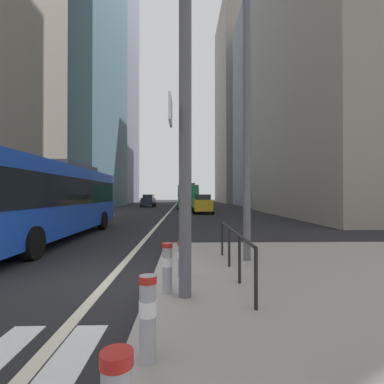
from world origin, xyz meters
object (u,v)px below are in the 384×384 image
car_receding_near (202,204)px  traffic_signal_gantry (70,69)px  car_receding_far (193,199)px  street_lamp_post (247,71)px  city_bus_blue_oncoming (50,197)px  bollard_back (182,257)px  bollard_right (167,265)px  car_oncoming_mid (148,201)px  city_bus_red_receding (188,195)px  bollard_left (148,314)px

car_receding_near → traffic_signal_gantry: size_ratio=0.73×
car_receding_far → street_lamp_post: (-0.12, -56.84, 4.29)m
city_bus_blue_oncoming → bollard_back: size_ratio=15.38×
traffic_signal_gantry → bollard_right: bearing=7.5°
car_receding_near → bollard_right: car_receding_near is taller
car_oncoming_mid → traffic_signal_gantry: 40.87m
car_receding_far → traffic_signal_gantry: traffic_signal_gantry is taller
city_bus_blue_oncoming → car_oncoming_mid: bearing=90.0°
car_oncoming_mid → street_lamp_post: bearing=-79.0°
city_bus_blue_oncoming → bollard_right: 8.99m
traffic_signal_gantry → bollard_right: 3.84m
city_bus_blue_oncoming → car_receding_near: (7.50, 17.14, -0.85)m
city_bus_red_receding → bollard_back: city_bus_red_receding is taller
car_oncoming_mid → traffic_signal_gantry: size_ratio=0.72×
bollard_left → car_receding_far: bearing=87.9°
street_lamp_post → city_bus_blue_oncoming: bearing=148.1°
car_receding_far → bollard_left: size_ratio=4.62×
car_oncoming_mid → car_receding_near: bearing=-65.0°
bollard_back → car_receding_far: bearing=88.2°
traffic_signal_gantry → bollard_right: size_ratio=6.68×
car_receding_near → bollard_left: car_receding_near is taller
bollard_right → car_receding_far: bearing=88.0°
car_receding_near → bollard_back: (-1.87, -23.22, -0.42)m
city_bus_blue_oncoming → bollard_back: (5.63, -6.07, -1.26)m
car_receding_near → street_lamp_post: 22.14m
street_lamp_post → bollard_right: size_ratio=8.90×
city_bus_red_receding → traffic_signal_gantry: bearing=-93.9°
city_bus_red_receding → car_oncoming_mid: size_ratio=2.61×
car_receding_far → bollard_back: 58.37m
city_bus_blue_oncoming → bollard_back: city_bus_blue_oncoming is taller
car_oncoming_mid → bollard_right: bearing=-82.4°
street_lamp_post → city_bus_red_receding: bearing=92.2°
city_bus_red_receding → car_receding_far: 24.52m
car_oncoming_mid → bollard_right: (5.37, -40.36, -0.34)m
car_receding_near → bollard_left: size_ratio=4.80×
bollard_left → street_lamp_post: bearing=66.0°
car_receding_near → traffic_signal_gantry: bearing=-98.8°
city_bus_red_receding → bollard_right: city_bus_red_receding is taller
traffic_signal_gantry → street_lamp_post: street_lamp_post is taller
city_bus_red_receding → street_lamp_post: bearing=-87.8°
bollard_left → city_bus_blue_oncoming: bearing=119.8°
car_oncoming_mid → bollard_left: car_oncoming_mid is taller
car_receding_near → city_bus_red_receding: bearing=97.4°
street_lamp_post → bollard_left: street_lamp_post is taller
city_bus_red_receding → car_oncoming_mid: 8.24m
bollard_right → bollard_back: bearing=76.0°
city_bus_red_receding → street_lamp_post: 32.59m
car_receding_far → traffic_signal_gantry: (-3.79, -59.58, 3.12)m
car_receding_near → street_lamp_post: bearing=-90.3°
car_receding_near → bollard_left: (-2.20, -26.40, -0.33)m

